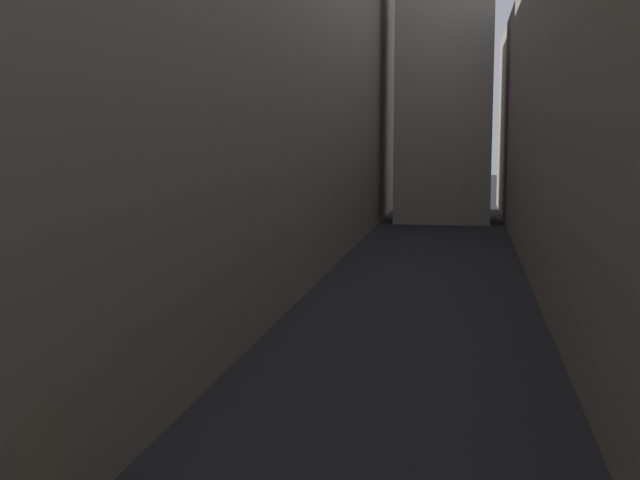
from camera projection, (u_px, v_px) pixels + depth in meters
name	position (u px, v px, depth m)	size (l,w,h in m)	color
ground_plane	(421.00, 291.00, 41.77)	(264.00, 264.00, 0.00)	#232326
building_block_left	(222.00, 62.00, 44.14)	(10.32, 108.00, 23.04)	gray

